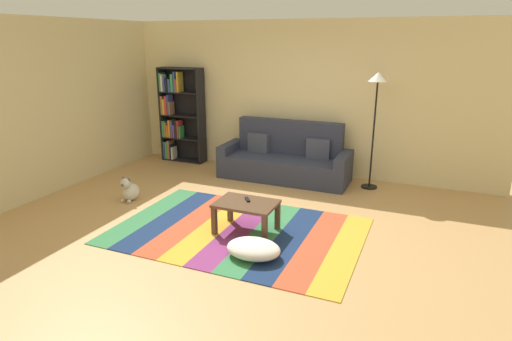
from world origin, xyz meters
TOP-DOWN VIEW (x-y plane):
  - ground_plane at (0.00, 0.00)m, footprint 14.00×14.00m
  - back_wall at (0.00, 2.55)m, footprint 6.80×0.10m
  - left_wall at (-3.40, 0.75)m, footprint 0.10×5.50m
  - rug at (0.00, -0.30)m, footprint 3.12×2.11m
  - couch at (-0.16, 2.02)m, footprint 2.26×0.80m
  - bookshelf at (-2.53, 2.31)m, footprint 0.90×0.28m
  - coffee_table at (0.11, -0.27)m, footprint 0.76×0.53m
  - pouf at (0.45, -0.85)m, footprint 0.63×0.47m
  - dog at (-1.99, 0.06)m, footprint 0.22×0.35m
  - standing_lamp at (1.30, 2.09)m, footprint 0.32×0.32m
  - tv_remote at (0.09, -0.19)m, footprint 0.12×0.15m

SIDE VIEW (x-z plane):
  - ground_plane at x=0.00m, z-range 0.00..0.00m
  - rug at x=0.00m, z-range 0.00..0.01m
  - pouf at x=0.45m, z-range 0.01..0.21m
  - dog at x=-1.99m, z-range -0.04..0.36m
  - couch at x=-0.16m, z-range -0.16..0.84m
  - coffee_table at x=0.11m, z-range 0.14..0.53m
  - tv_remote at x=0.09m, z-range 0.41..0.43m
  - bookshelf at x=-2.53m, z-range 0.00..1.85m
  - back_wall at x=0.00m, z-range 0.00..2.70m
  - left_wall at x=-3.40m, z-range 0.00..2.70m
  - standing_lamp at x=1.30m, z-range 0.63..2.51m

